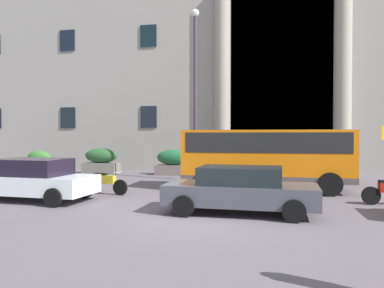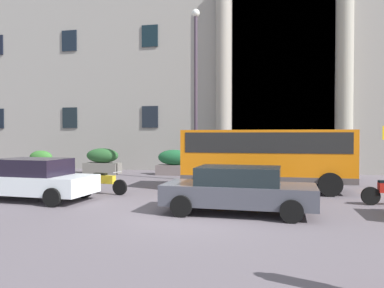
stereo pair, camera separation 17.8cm
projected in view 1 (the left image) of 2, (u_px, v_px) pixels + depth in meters
ground_plane at (196, 218)px, 10.83m from camera, size 80.00×64.00×0.12m
office_building_facade at (243, 58)px, 27.73m from camera, size 43.25×9.73×15.88m
orange_minibus at (266, 154)px, 15.79m from camera, size 6.84×2.61×2.52m
hedge_planter_east at (173, 163)px, 21.88m from camera, size 1.99×0.92×1.46m
hedge_planter_west at (101, 162)px, 22.55m from camera, size 2.09×1.00×1.52m
hedge_planter_far_west at (39, 162)px, 23.36m from camera, size 1.57×0.87×1.35m
parked_sedan_far at (34, 179)px, 13.35m from camera, size 4.36×2.24×1.47m
parked_sedan_second at (241, 189)px, 11.17m from camera, size 4.47×2.10×1.38m
motorcycle_far_end at (246, 186)px, 13.64m from camera, size 1.98×0.55×0.89m
scooter_by_planter at (104, 182)px, 14.78m from camera, size 1.99×0.59×0.89m
lamppost_plaza_centre at (195, 82)px, 19.11m from camera, size 0.40×0.40×8.64m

